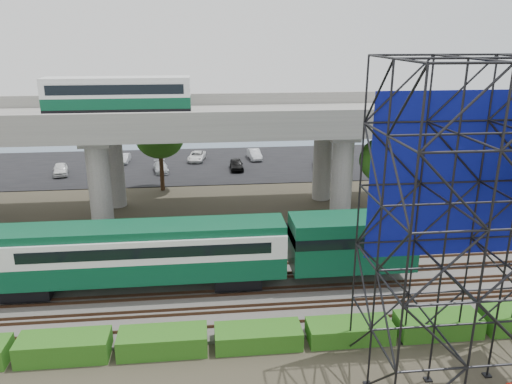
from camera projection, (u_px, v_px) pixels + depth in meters
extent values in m
plane|color=#474233|center=(234.00, 304.00, 30.65)|extent=(140.00, 140.00, 0.00)
cube|color=slate|center=(232.00, 287.00, 32.51)|extent=(90.00, 12.00, 0.20)
cube|color=black|center=(226.00, 237.00, 40.58)|extent=(90.00, 5.00, 0.08)
cube|color=black|center=(217.00, 164.00, 62.81)|extent=(90.00, 18.00, 0.08)
cube|color=#44586F|center=(212.00, 131.00, 83.64)|extent=(140.00, 40.00, 0.03)
cube|color=#472D1E|center=(237.00, 325.00, 27.99)|extent=(90.00, 0.08, 0.16)
cube|color=#472D1E|center=(236.00, 311.00, 29.36)|extent=(90.00, 0.08, 0.16)
cube|color=#472D1E|center=(235.00, 306.00, 29.89)|extent=(90.00, 0.08, 0.16)
cube|color=#472D1E|center=(233.00, 294.00, 31.25)|extent=(90.00, 0.08, 0.16)
cube|color=#472D1E|center=(233.00, 290.00, 31.78)|extent=(90.00, 0.08, 0.16)
cube|color=#472D1E|center=(232.00, 279.00, 33.14)|extent=(90.00, 0.08, 0.16)
cube|color=#472D1E|center=(231.00, 275.00, 33.67)|extent=(90.00, 0.08, 0.16)
cube|color=#472D1E|center=(230.00, 266.00, 35.03)|extent=(90.00, 0.08, 0.16)
cube|color=#472D1E|center=(229.00, 262.00, 35.56)|extent=(90.00, 0.08, 0.16)
cube|color=#472D1E|center=(228.00, 254.00, 36.93)|extent=(90.00, 0.08, 0.16)
cube|color=black|center=(29.00, 287.00, 31.01)|extent=(3.00, 2.20, 0.90)
cube|color=black|center=(237.00, 277.00, 32.33)|extent=(3.00, 2.20, 0.90)
cube|color=#0A462B|center=(134.00, 266.00, 31.32)|extent=(19.00, 3.00, 1.40)
cube|color=white|center=(132.00, 245.00, 30.87)|extent=(19.00, 3.00, 1.50)
cube|color=#0A462B|center=(131.00, 230.00, 30.57)|extent=(19.00, 2.60, 0.50)
cube|color=black|center=(149.00, 243.00, 30.96)|extent=(15.00, 3.06, 0.70)
cube|color=#0A462B|center=(352.00, 242.00, 32.43)|extent=(8.00, 3.00, 3.40)
cube|color=#9E9B93|center=(221.00, 121.00, 43.15)|extent=(80.00, 12.00, 1.20)
cube|color=#9E9B93|center=(224.00, 119.00, 37.36)|extent=(80.00, 0.50, 1.10)
cube|color=#9E9B93|center=(218.00, 99.00, 48.24)|extent=(80.00, 0.50, 1.10)
cylinder|color=#9E9B93|center=(100.00, 187.00, 40.24)|extent=(1.80, 1.80, 8.00)
cylinder|color=#9E9B93|center=(114.00, 165.00, 46.86)|extent=(1.80, 1.80, 8.00)
cube|color=#9E9B93|center=(104.00, 134.00, 42.41)|extent=(2.40, 9.00, 0.60)
cylinder|color=#9E9B93|center=(342.00, 180.00, 42.27)|extent=(1.80, 1.80, 8.00)
cylinder|color=#9E9B93|center=(322.00, 160.00, 48.89)|extent=(1.80, 1.80, 8.00)
cube|color=#9E9B93|center=(333.00, 129.00, 44.45)|extent=(2.40, 9.00, 0.60)
cylinder|color=#9E9B93|center=(496.00, 155.00, 50.72)|extent=(1.80, 1.80, 8.00)
cube|color=black|center=(119.00, 112.00, 42.00)|extent=(12.00, 2.50, 0.70)
cube|color=#0A462B|center=(119.00, 102.00, 41.75)|extent=(12.00, 2.50, 0.90)
cube|color=white|center=(117.00, 89.00, 41.41)|extent=(12.00, 2.50, 1.30)
cube|color=black|center=(117.00, 88.00, 41.40)|extent=(11.00, 2.56, 0.80)
cube|color=white|center=(117.00, 79.00, 41.17)|extent=(12.00, 2.40, 0.30)
cube|color=navy|center=(450.00, 176.00, 24.16)|extent=(8.10, 0.08, 8.25)
cube|color=black|center=(458.00, 377.00, 24.12)|extent=(9.36, 6.36, 0.08)
cube|color=#225212|center=(64.00, 347.00, 25.49)|extent=(4.60, 1.80, 1.20)
cube|color=#225212|center=(163.00, 341.00, 26.00)|extent=(4.60, 1.80, 1.15)
cube|color=#225212|center=(258.00, 336.00, 26.53)|extent=(4.60, 1.80, 1.03)
cube|color=#225212|center=(350.00, 331.00, 27.04)|extent=(4.60, 1.80, 1.01)
cube|color=#225212|center=(438.00, 325.00, 27.53)|extent=(4.60, 1.80, 1.12)
cylinder|color=#382314|center=(386.00, 196.00, 43.17)|extent=(0.44, 0.44, 4.80)
ellipsoid|color=#225212|center=(389.00, 160.00, 42.19)|extent=(4.94, 4.94, 4.18)
cylinder|color=#382314|center=(162.00, 168.00, 52.02)|extent=(0.44, 0.44, 4.80)
ellipsoid|color=#225212|center=(160.00, 138.00, 51.04)|extent=(4.94, 4.94, 4.18)
imported|color=black|center=(137.00, 230.00, 40.14)|extent=(5.26, 3.57, 1.34)
imported|color=white|center=(60.00, 169.00, 57.91)|extent=(2.39, 4.11, 1.31)
imported|color=#B2B4BA|center=(124.00, 158.00, 63.35)|extent=(1.25, 3.34, 1.09)
imported|color=#B4B8BC|center=(161.00, 167.00, 59.12)|extent=(2.17, 4.02, 1.11)
imported|color=white|center=(197.00, 156.00, 64.27)|extent=(2.57, 4.44, 1.17)
imported|color=black|center=(237.00, 164.00, 60.00)|extent=(1.56, 3.84, 1.30)
imported|color=#B3B6BB|center=(255.00, 154.00, 65.01)|extent=(1.76, 4.05, 1.30)
imported|color=white|center=(320.00, 162.00, 61.06)|extent=(2.52, 4.52, 1.24)
imported|color=#B6BABE|center=(335.00, 152.00, 66.10)|extent=(2.85, 4.87, 1.27)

